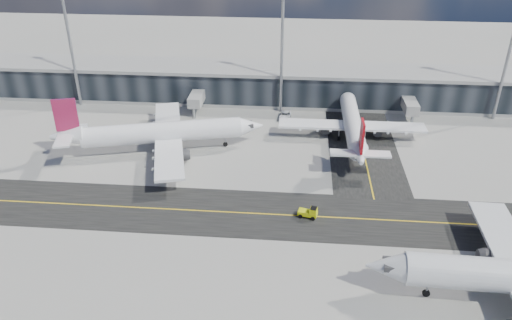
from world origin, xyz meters
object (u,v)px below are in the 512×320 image
object	(u,v)px
baggage_tug	(309,212)
service_van	(285,115)
airliner_af	(159,133)
airliner_redtail	(353,125)

from	to	relation	value
baggage_tug	service_van	xyz separation A→B (m)	(-5.45, 40.31, -0.23)
baggage_tug	airliner_af	bearing A→B (deg)	-111.59
airliner_af	airliner_redtail	size ratio (longest dim) A/B	1.14
airliner_af	service_van	size ratio (longest dim) A/B	7.86
airliner_redtail	baggage_tug	xyz separation A→B (m)	(-9.13, -29.83, -2.64)
airliner_af	service_van	bearing A→B (deg)	113.08
airliner_af	service_van	distance (m)	31.51
baggage_tug	service_van	distance (m)	40.68
service_van	airliner_af	bearing A→B (deg)	-135.77
airliner_redtail	baggage_tug	world-z (taller)	airliner_redtail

